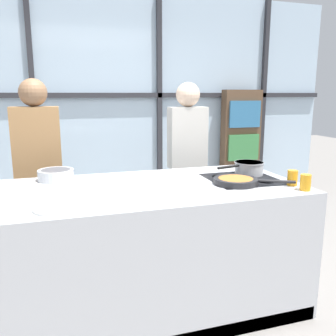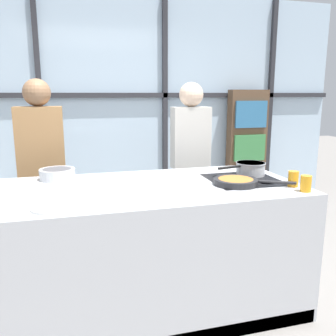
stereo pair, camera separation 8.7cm
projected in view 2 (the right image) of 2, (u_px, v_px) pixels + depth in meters
ground_plane at (141, 305)px, 2.67m from camera, size 18.00×18.00×0.00m
back_window_wall at (105, 106)px, 4.47m from camera, size 6.40×0.10×2.80m
bookshelf at (247, 149)px, 4.91m from camera, size 0.54×0.19×1.61m
demo_island at (140, 248)px, 2.58m from camera, size 2.29×1.04×0.92m
spectator_far_left at (42, 161)px, 3.16m from camera, size 0.40×0.24×1.69m
spectator_center_left at (190, 154)px, 3.53m from camera, size 0.37×0.23×1.67m
frying_pan at (237, 181)px, 2.53m from camera, size 0.53×0.36×0.04m
saucepan at (250, 168)px, 2.83m from camera, size 0.43×0.23×0.10m
white_plate at (55, 207)px, 2.01m from camera, size 0.26×0.26×0.01m
mixing_bowl at (57, 174)px, 2.70m from camera, size 0.26×0.26×0.08m
juice_glass_near at (306, 184)px, 2.35m from camera, size 0.07×0.07×0.11m
juice_glass_far at (293, 179)px, 2.48m from camera, size 0.07×0.07×0.11m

